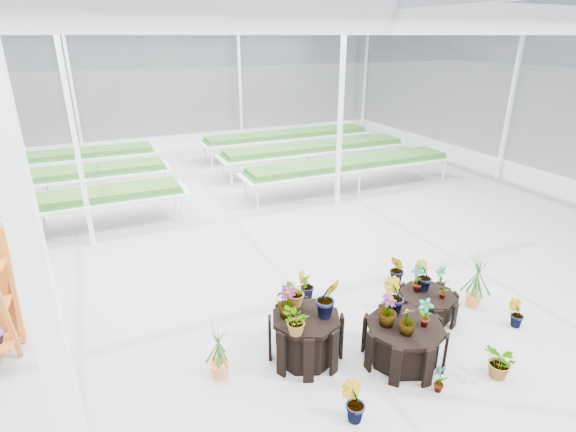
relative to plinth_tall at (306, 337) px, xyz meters
name	(u,v)px	position (x,y,z in m)	size (l,w,h in m)	color
ground_plane	(300,309)	(0.44, 1.11, -0.34)	(24.00, 24.00, 0.00)	gray
greenhouse_shell	(301,178)	(0.44, 1.11, 1.91)	(18.00, 24.00, 4.50)	white
steel_frame	(301,178)	(0.44, 1.11, 1.91)	(18.00, 24.00, 4.50)	silver
nursery_benches	(196,172)	(0.44, 8.31, 0.08)	(16.00, 7.00, 0.84)	silver
plinth_tall	(306,337)	(0.00, 0.00, 0.00)	(0.99, 0.99, 0.67)	black
plinth_mid	(404,343)	(1.20, -0.60, -0.05)	(1.09, 1.09, 0.58)	black
plinth_low	(427,305)	(2.20, 0.10, -0.13)	(0.91, 0.91, 0.41)	black
nursery_plants	(378,307)	(1.14, -0.05, 0.22)	(4.82, 3.12, 1.25)	#2C561F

